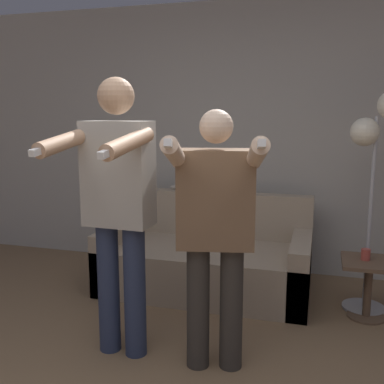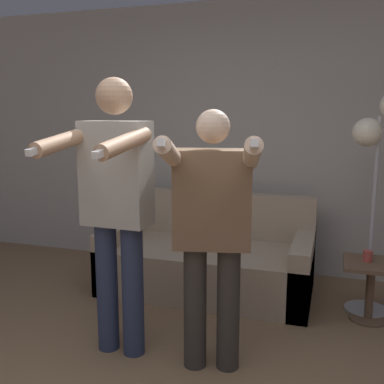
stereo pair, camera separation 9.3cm
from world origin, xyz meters
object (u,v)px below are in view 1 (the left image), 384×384
person_right (215,224)px  side_table (369,277)px  floor_lamp (376,143)px  cup (366,254)px  couch (207,260)px  person_left (118,200)px  cat (193,183)px

person_right → side_table: (0.97, 1.00, -0.59)m
person_right → floor_lamp: 1.57m
cup → couch: bearing=170.8°
cup → floor_lamp: bearing=76.3°
side_table → cup: bearing=160.0°
side_table → cup: (-0.03, 0.01, 0.17)m
person_left → cat: person_left is taller
person_left → side_table: bearing=34.4°
side_table → couch: bearing=170.5°
person_right → cup: size_ratio=18.68×
side_table → cup: 0.18m
couch → floor_lamp: bearing=-2.7°
person_right → side_table: size_ratio=3.46×
couch → side_table: 1.35m
couch → floor_lamp: floor_lamp is taller
person_left → cat: (0.04, 1.56, -0.13)m
floor_lamp → cup: size_ratio=20.38×
couch → cup: 1.33m
person_right → cat: 1.67m
person_right → person_left: bearing=167.7°
person_left → side_table: (1.59, 1.00, -0.70)m
person_left → cup: 1.93m
floor_lamp → side_table: size_ratio=3.78×
person_left → cat: bearing=90.8°
cup → side_table: bearing=-20.0°
couch → cat: 0.75m
couch → person_right: bearing=-73.6°
person_right → cup: 1.44m
cat → floor_lamp: size_ratio=0.23×
person_right → floor_lamp: (0.97, 1.16, 0.41)m
person_left → side_table: 2.00m
floor_lamp → person_right: bearing=-130.0°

